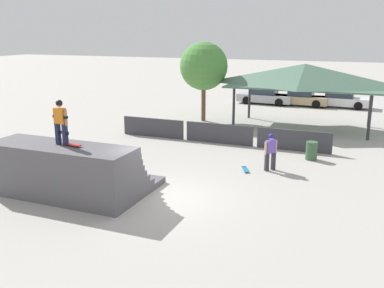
# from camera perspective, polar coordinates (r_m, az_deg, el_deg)

# --- Properties ---
(ground_plane) EXTENTS (160.00, 160.00, 0.00)m
(ground_plane) POSITION_cam_1_polar(r_m,az_deg,el_deg) (15.31, -4.01, -7.30)
(ground_plane) COLOR #ADA8A0
(quarter_pipe_ramp) EXTENTS (5.45, 3.63, 1.91)m
(quarter_pipe_ramp) POSITION_cam_1_polar(r_m,az_deg,el_deg) (16.11, -16.15, -3.60)
(quarter_pipe_ramp) COLOR #565459
(quarter_pipe_ramp) RESTS_ON ground
(skater_on_deck) EXTENTS (0.68, 0.25, 1.58)m
(skater_on_deck) POSITION_cam_1_polar(r_m,az_deg,el_deg) (15.40, -17.14, 3.17)
(skater_on_deck) COLOR #1E2347
(skater_on_deck) RESTS_ON quarter_pipe_ramp
(skateboard_on_deck) EXTENTS (0.82, 0.35, 0.09)m
(skateboard_on_deck) POSITION_cam_1_polar(r_m,az_deg,el_deg) (15.30, -15.66, -0.07)
(skateboard_on_deck) COLOR blue
(skateboard_on_deck) RESTS_ON quarter_pipe_ramp
(bystander_walking) EXTENTS (0.49, 0.54, 1.61)m
(bystander_walking) POSITION_cam_1_polar(r_m,az_deg,el_deg) (18.36, 10.45, -0.66)
(bystander_walking) COLOR #2D2D33
(bystander_walking) RESTS_ON ground
(skateboard_on_ground) EXTENTS (0.51, 0.77, 0.09)m
(skateboard_on_ground) POSITION_cam_1_polar(r_m,az_deg,el_deg) (18.42, 7.12, -3.35)
(skateboard_on_ground) COLOR silver
(skateboard_on_ground) RESTS_ON ground
(barrier_fence) EXTENTS (11.53, 0.12, 1.05)m
(barrier_fence) POSITION_cam_1_polar(r_m,az_deg,el_deg) (22.71, 3.63, 1.41)
(barrier_fence) COLOR #3D3D42
(barrier_fence) RESTS_ON ground
(pavilion_shelter) EXTENTS (9.02, 4.34, 3.91)m
(pavilion_shelter) POSITION_cam_1_polar(r_m,az_deg,el_deg) (26.87, 14.79, 8.78)
(pavilion_shelter) COLOR #2D2D33
(pavilion_shelter) RESTS_ON ground
(tree_beside_pavilion) EXTENTS (3.11, 3.11, 5.17)m
(tree_beside_pavilion) POSITION_cam_1_polar(r_m,az_deg,el_deg) (28.10, 1.57, 10.32)
(tree_beside_pavilion) COLOR brown
(tree_beside_pavilion) RESTS_ON ground
(trash_bin) EXTENTS (0.52, 0.52, 0.85)m
(trash_bin) POSITION_cam_1_polar(r_m,az_deg,el_deg) (20.49, 15.64, -0.87)
(trash_bin) COLOR #385B3D
(trash_bin) RESTS_ON ground
(parked_car_silver) EXTENTS (4.52, 1.89, 1.27)m
(parked_car_silver) POSITION_cam_1_polar(r_m,az_deg,el_deg) (36.00, 9.70, 6.27)
(parked_car_silver) COLOR #A8AAAF
(parked_car_silver) RESTS_ON ground
(parked_car_tan) EXTENTS (4.17, 1.86, 1.27)m
(parked_car_tan) POSITION_cam_1_polar(r_m,az_deg,el_deg) (35.64, 14.42, 5.93)
(parked_car_tan) COLOR tan
(parked_car_tan) RESTS_ON ground
(parked_car_white) EXTENTS (4.52, 1.86, 1.27)m
(parked_car_white) POSITION_cam_1_polar(r_m,az_deg,el_deg) (35.70, 19.21, 5.59)
(parked_car_white) COLOR silver
(parked_car_white) RESTS_ON ground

